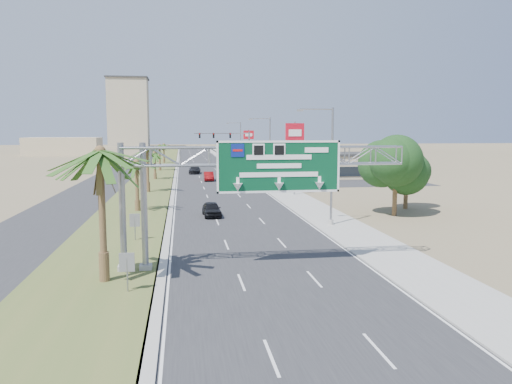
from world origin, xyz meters
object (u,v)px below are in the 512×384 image
object	(u,v)px
sign_gantry	(251,165)
car_right_lane	(233,171)
store_building	(337,166)
pole_sign_blue	(295,150)
pole_sign_red_far	(249,138)
car_left_lane	(212,209)
pole_sign_red_near	(295,137)
palm_near	(100,153)
car_far	(195,170)
signal_mast	(238,149)
car_mid_lane	(209,176)

from	to	relation	value
sign_gantry	car_right_lane	xyz separation A→B (m)	(5.31, 63.25, -5.36)
store_building	pole_sign_blue	distance (m)	16.65
store_building	pole_sign_blue	xyz separation A→B (m)	(-10.42, -12.56, 3.27)
sign_gantry	pole_sign_red_far	xyz separation A→B (m)	(10.06, 76.30, 0.59)
car_left_lane	pole_sign_red_near	size ratio (longest dim) A/B	0.43
sign_gantry	store_building	distance (m)	60.77
store_building	car_right_lane	size ratio (longest dim) A/B	3.57
palm_near	car_far	world-z (taller)	palm_near
car_left_lane	pole_sign_red_far	world-z (taller)	pole_sign_red_far
signal_mast	palm_near	bearing A→B (deg)	-102.66
car_far	pole_sign_blue	xyz separation A→B (m)	(14.22, -23.64, 4.54)
sign_gantry	pole_sign_red_near	bearing A→B (deg)	72.91
car_far	pole_sign_red_far	distance (m)	15.95
car_mid_lane	pole_sign_blue	xyz separation A→B (m)	(12.32, -9.41, 4.55)
store_building	car_mid_lane	size ratio (longest dim) A/B	4.09
car_mid_lane	pole_sign_red_near	world-z (taller)	pole_sign_red_near
car_left_lane	pole_sign_blue	size ratio (longest dim) A/B	0.55
pole_sign_red_near	pole_sign_blue	distance (m)	11.26
sign_gantry	car_left_lane	distance (m)	19.05
pole_sign_red_near	pole_sign_red_far	xyz separation A→B (m)	(0.00, 43.57, -0.64)
car_mid_lane	car_far	world-z (taller)	car_far
signal_mast	car_right_lane	size ratio (longest dim) A/B	2.04
palm_near	pole_sign_blue	xyz separation A→B (m)	(20.78, 45.44, -1.66)
sign_gantry	car_far	xyz separation A→B (m)	(-1.58, 67.16, -5.32)
palm_near	pole_sign_red_far	world-z (taller)	pole_sign_red_far
signal_mast	sign_gantry	bearing A→B (deg)	-95.74
car_left_lane	car_far	world-z (taller)	car_far
pole_sign_red_near	pole_sign_blue	bearing A→B (deg)	76.54
car_left_lane	car_mid_lane	size ratio (longest dim) A/B	0.91
sign_gantry	car_mid_lane	distance (m)	53.19
store_building	car_mid_lane	distance (m)	22.99
car_mid_lane	sign_gantry	bearing A→B (deg)	-90.18
pole_sign_blue	pole_sign_red_far	distance (m)	32.92
sign_gantry	pole_sign_red_near	size ratio (longest dim) A/B	1.81
pole_sign_red_near	pole_sign_blue	size ratio (longest dim) A/B	1.28
palm_near	car_left_lane	bearing A→B (deg)	71.16
palm_near	pole_sign_red_near	world-z (taller)	pole_sign_red_near
palm_near	pole_sign_blue	bearing A→B (deg)	65.43
car_far	pole_sign_blue	world-z (taller)	pole_sign_blue
store_building	car_left_lane	distance (m)	45.00
sign_gantry	pole_sign_red_far	world-z (taller)	pole_sign_red_far
signal_mast	car_left_lane	xyz separation A→B (m)	(-7.49, -43.81, -4.17)
car_mid_lane	pole_sign_red_far	size ratio (longest dim) A/B	0.52
signal_mast	pole_sign_red_near	distance (m)	29.66
store_building	pole_sign_red_far	xyz separation A→B (m)	(-13.00, 20.23, 4.65)
car_mid_lane	car_left_lane	bearing A→B (deg)	-92.44
signal_mast	car_mid_lane	bearing A→B (deg)	-122.93
car_left_lane	pole_sign_blue	distance (m)	29.21
sign_gantry	car_mid_lane	bearing A→B (deg)	89.65
car_mid_lane	car_right_lane	distance (m)	11.46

